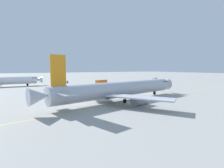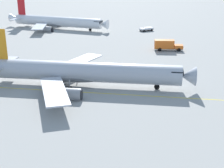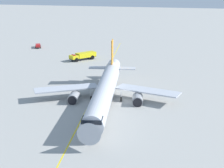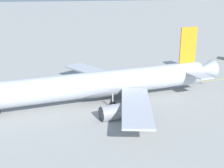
% 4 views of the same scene
% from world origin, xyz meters
% --- Properties ---
extents(ground_plane, '(600.00, 600.00, 0.00)m').
position_xyz_m(ground_plane, '(0.00, 0.00, 0.00)').
color(ground_plane, '#9E9E99').
extents(airliner_main, '(46.13, 33.61, 11.76)m').
position_xyz_m(airliner_main, '(-2.72, 3.87, 2.91)').
color(airliner_main, '#B2B7C1').
rests_on(airliner_main, ground_plane).
extents(fuel_tanker_truck, '(9.51, 7.76, 2.87)m').
position_xyz_m(fuel_tanker_truck, '(-56.81, -37.70, 1.58)').
color(fuel_tanker_truck, '#232326').
rests_on(fuel_tanker_truck, ground_plane).
extents(baggage_truck_truck, '(2.09, 3.83, 1.22)m').
position_xyz_m(baggage_truck_truck, '(-35.13, -16.76, 0.71)').
color(baggage_truck_truck, '#232326').
rests_on(baggage_truck_truck, ground_plane).
extents(catering_truck_truck, '(8.57, 4.35, 3.10)m').
position_xyz_m(catering_truck_truck, '(-15.39, -31.28, 1.67)').
color(catering_truck_truck, '#232326').
rests_on(catering_truck_truck, ground_plane).
extents(pushback_tug_truck, '(5.28, 5.28, 1.30)m').
position_xyz_m(pushback_tug_truck, '(-3.88, -58.77, 0.81)').
color(pushback_tug_truck, '#232326').
rests_on(pushback_tug_truck, ground_plane).
extents(taxiway_centreline, '(153.32, 23.02, 0.01)m').
position_xyz_m(taxiway_centreline, '(-2.60, 7.41, 0.00)').
color(taxiway_centreline, yellow).
rests_on(taxiway_centreline, ground_plane).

